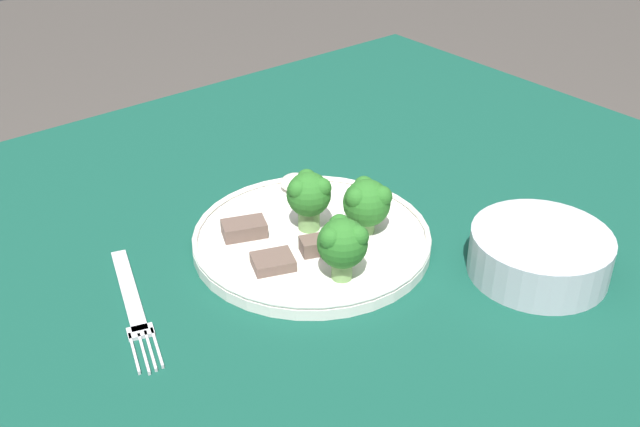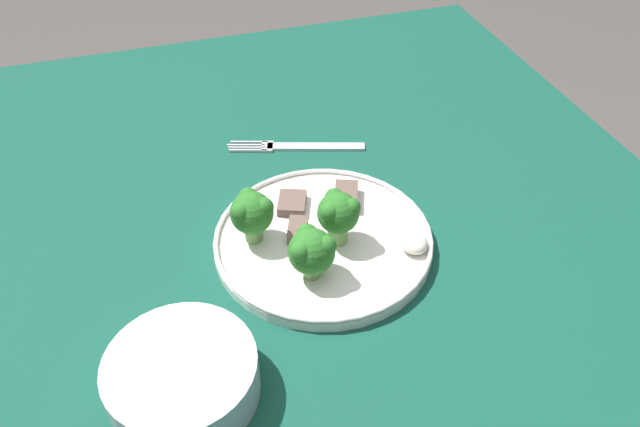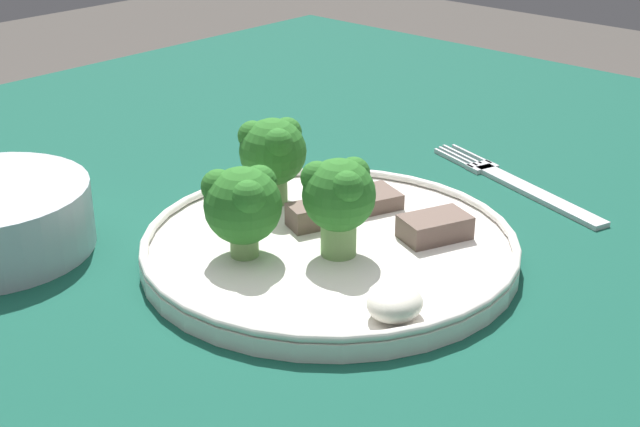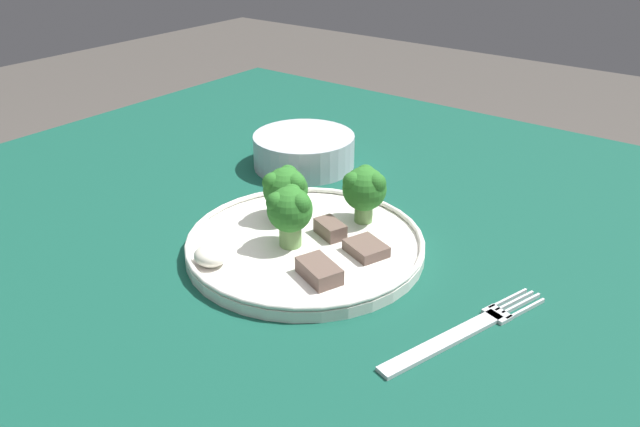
{
  "view_description": "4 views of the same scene",
  "coord_description": "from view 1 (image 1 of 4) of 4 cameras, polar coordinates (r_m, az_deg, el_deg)",
  "views": [
    {
      "loc": [
        0.42,
        0.48,
        1.18
      ],
      "look_at": [
        -0.0,
        -0.03,
        0.78
      ],
      "focal_mm": 42.0,
      "sensor_mm": 36.0,
      "label": 1
    },
    {
      "loc": [
        -0.5,
        0.12,
        1.25
      ],
      "look_at": [
        0.03,
        -0.05,
        0.76
      ],
      "focal_mm": 35.0,
      "sensor_mm": 36.0,
      "label": 2
    },
    {
      "loc": [
        -0.4,
        -0.4,
        1.01
      ],
      "look_at": [
        -0.02,
        -0.05,
        0.78
      ],
      "focal_mm": 50.0,
      "sensor_mm": 36.0,
      "label": 3
    },
    {
      "loc": [
        0.36,
        -0.49,
        1.08
      ],
      "look_at": [
        0.03,
        -0.05,
        0.79
      ],
      "focal_mm": 35.0,
      "sensor_mm": 36.0,
      "label": 4
    }
  ],
  "objects": [
    {
      "name": "cream_bowl",
      "position": [
        0.79,
        16.37,
        -3.02
      ],
      "size": [
        0.14,
        0.14,
        0.05
      ],
      "color": "#B7BCC6",
      "rests_on": "table"
    },
    {
      "name": "meat_slice_front_slice",
      "position": [
        0.75,
        -3.61,
        -3.69
      ],
      "size": [
        0.05,
        0.05,
        0.01
      ],
      "color": "brown",
      "rests_on": "dinner_plate"
    },
    {
      "name": "fork",
      "position": [
        0.74,
        -14.07,
        -6.73
      ],
      "size": [
        0.08,
        0.19,
        0.0
      ],
      "color": "silver",
      "rests_on": "table"
    },
    {
      "name": "dinner_plate",
      "position": [
        0.8,
        -0.74,
        -1.96
      ],
      "size": [
        0.26,
        0.26,
        0.02
      ],
      "color": "white",
      "rests_on": "table"
    },
    {
      "name": "meat_slice_rear_slice",
      "position": [
        0.77,
        -0.17,
        -2.41
      ],
      "size": [
        0.04,
        0.03,
        0.02
      ],
      "color": "brown",
      "rests_on": "dinner_plate"
    },
    {
      "name": "meat_slice_middle_slice",
      "position": [
        0.8,
        -5.8,
        -1.15
      ],
      "size": [
        0.05,
        0.04,
        0.02
      ],
      "color": "brown",
      "rests_on": "dinner_plate"
    },
    {
      "name": "broccoli_floret_back_left",
      "position": [
        0.79,
        3.58,
        0.89
      ],
      "size": [
        0.05,
        0.05,
        0.06
      ],
      "color": "#709E56",
      "rests_on": "dinner_plate"
    },
    {
      "name": "broccoli_floret_center_left",
      "position": [
        0.72,
        1.72,
        -2.25
      ],
      "size": [
        0.05,
        0.05,
        0.07
      ],
      "color": "#709E56",
      "rests_on": "dinner_plate"
    },
    {
      "name": "table",
      "position": [
        0.84,
        1.28,
        -9.24
      ],
      "size": [
        1.15,
        1.02,
        0.74
      ],
      "color": "#114738",
      "rests_on": "ground_plane"
    },
    {
      "name": "sauce_dollop",
      "position": [
        0.88,
        -1.96,
        2.4
      ],
      "size": [
        0.03,
        0.03,
        0.02
      ],
      "color": "silver",
      "rests_on": "dinner_plate"
    },
    {
      "name": "broccoli_floret_near_rim_left",
      "position": [
        0.79,
        -0.86,
        1.44
      ],
      "size": [
        0.05,
        0.05,
        0.07
      ],
      "color": "#709E56",
      "rests_on": "dinner_plate"
    }
  ]
}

